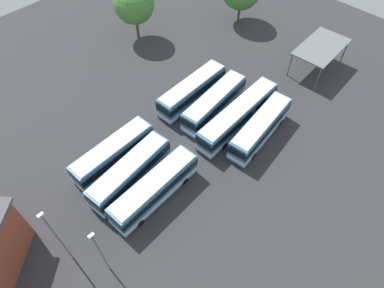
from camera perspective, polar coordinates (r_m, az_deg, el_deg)
ground_plane at (r=43.47m, az=-0.67°, el=-1.09°), size 93.80×93.80×0.00m
bus_row0_slot0 at (r=48.29m, az=0.03°, el=8.92°), size 11.76×3.07×3.50m
bus_row0_slot1 at (r=46.64m, az=3.78°, el=6.88°), size 11.65×3.74×3.50m
bus_row0_slot2 at (r=45.35m, az=7.80°, el=4.80°), size 14.35×3.17×3.50m
bus_row0_slot3 at (r=44.32m, az=11.41°, el=2.66°), size 11.60×3.91×3.50m
bus_row1_slot0 at (r=41.94m, az=-13.03°, el=-1.56°), size 10.98×2.95×3.50m
bus_row1_slot1 at (r=39.92m, az=-10.33°, el=-4.74°), size 11.37×3.78×3.50m
bus_row1_slot2 at (r=38.34m, az=-6.27°, el=-7.49°), size 11.63×3.07×3.50m
maintenance_shelter at (r=55.95m, az=20.91°, el=14.91°), size 9.37×5.70×4.19m
lamp_post_far_corner at (r=34.15m, az=-21.74°, el=-14.26°), size 0.56×0.28×9.63m
lamp_post_near_entrance at (r=33.18m, az=-15.15°, el=-17.09°), size 0.56×0.28×8.19m
tree_northwest at (r=59.19m, az=-9.74°, el=22.27°), size 6.57×6.57×9.53m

